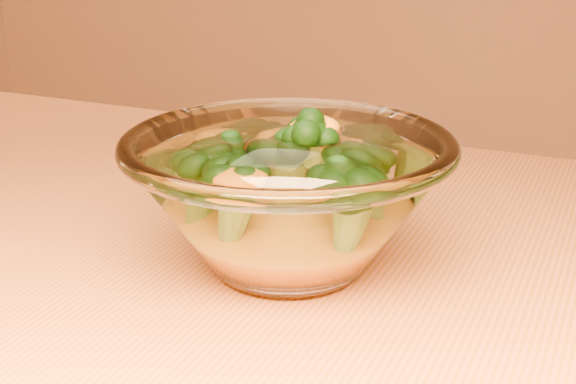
# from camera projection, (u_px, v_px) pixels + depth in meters

# --- Properties ---
(glass_bowl) EXTENTS (0.23, 0.23, 0.10)m
(glass_bowl) POSITION_uv_depth(u_px,v_px,m) (288.00, 199.00, 0.55)
(glass_bowl) COLOR white
(glass_bowl) RESTS_ON table
(cheese_sauce) EXTENTS (0.13, 0.13, 0.04)m
(cheese_sauce) POSITION_uv_depth(u_px,v_px,m) (288.00, 227.00, 0.56)
(cheese_sauce) COLOR #FFA015
(cheese_sauce) RESTS_ON glass_bowl
(broccoli_heap) EXTENTS (0.14, 0.15, 0.08)m
(broccoli_heap) POSITION_uv_depth(u_px,v_px,m) (295.00, 171.00, 0.55)
(broccoli_heap) COLOR black
(broccoli_heap) RESTS_ON cheese_sauce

